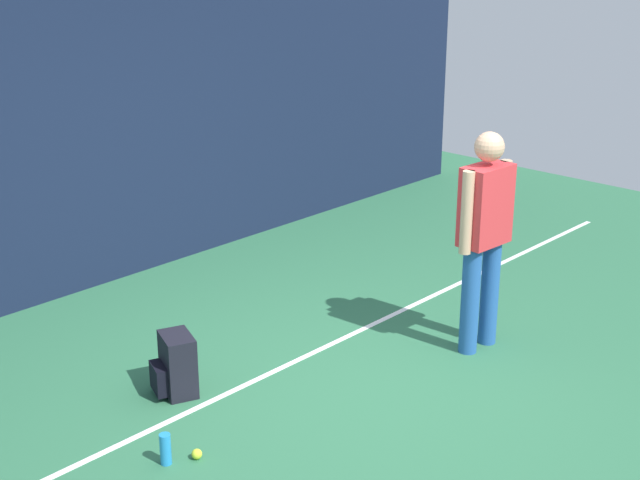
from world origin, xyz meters
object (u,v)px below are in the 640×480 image
tennis_player (484,229)px  tennis_ball_near_player (197,454)px  backpack (176,366)px  water_bottle (165,449)px

tennis_player → tennis_ball_near_player: bearing=-4.8°
backpack → tennis_ball_near_player: bearing=-8.2°
backpack → water_bottle: backpack is taller
tennis_player → tennis_ball_near_player: 2.69m
tennis_ball_near_player → water_bottle: 0.20m
tennis_player → backpack: (-2.05, 1.11, -0.76)m
water_bottle → tennis_ball_near_player: bearing=-30.7°
tennis_player → backpack: 2.46m
water_bottle → backpack: bearing=47.3°
backpack → tennis_ball_near_player: (-0.43, -0.74, -0.18)m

